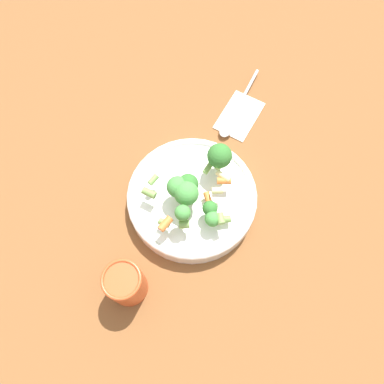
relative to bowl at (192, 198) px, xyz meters
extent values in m
plane|color=brown|center=(0.00, 0.00, -0.02)|extent=(3.00, 3.00, 0.00)
cylinder|color=white|center=(0.00, 0.00, -0.01)|extent=(0.25, 0.25, 0.04)
torus|color=white|center=(0.00, 0.00, 0.01)|extent=(0.25, 0.25, 0.01)
cylinder|color=#8CB766|center=(0.02, 0.00, 0.03)|extent=(0.02, 0.02, 0.02)
sphere|color=#479342|center=(0.02, 0.00, 0.06)|extent=(0.05, 0.05, 0.05)
cylinder|color=#8CB766|center=(-0.08, 0.01, 0.04)|extent=(0.02, 0.02, 0.02)
sphere|color=#33722D|center=(-0.08, 0.01, 0.07)|extent=(0.05, 0.05, 0.05)
cylinder|color=#8CB766|center=(0.06, 0.02, 0.05)|extent=(0.01, 0.01, 0.02)
sphere|color=#479342|center=(0.06, 0.02, 0.07)|extent=(0.03, 0.03, 0.03)
cylinder|color=#8CB766|center=(0.01, 0.05, 0.03)|extent=(0.01, 0.01, 0.01)
sphere|color=#33722D|center=(0.01, 0.05, 0.05)|extent=(0.03, 0.03, 0.03)
cylinder|color=#8CB766|center=(0.00, -0.01, 0.03)|extent=(0.01, 0.01, 0.01)
sphere|color=#33722D|center=(0.00, -0.01, 0.06)|extent=(0.04, 0.04, 0.04)
cylinder|color=#8CB766|center=(0.02, -0.02, 0.03)|extent=(0.01, 0.01, 0.02)
sphere|color=#479342|center=(0.02, -0.02, 0.06)|extent=(0.04, 0.04, 0.04)
cylinder|color=#8CB766|center=(0.03, 0.06, 0.03)|extent=(0.01, 0.01, 0.01)
sphere|color=#479342|center=(0.03, 0.06, 0.05)|extent=(0.03, 0.03, 0.03)
cylinder|color=orange|center=(-0.05, 0.04, 0.05)|extent=(0.03, 0.03, 0.01)
cylinder|color=#729E4C|center=(0.05, -0.06, 0.05)|extent=(0.02, 0.03, 0.01)
cylinder|color=orange|center=(-0.01, 0.03, 0.03)|extent=(0.02, 0.02, 0.01)
cylinder|color=#729E4C|center=(0.03, -0.07, 0.05)|extent=(0.02, 0.01, 0.01)
cylinder|color=#729E4C|center=(0.08, -0.01, 0.04)|extent=(0.02, 0.02, 0.01)
cylinder|color=beige|center=(-0.05, 0.03, 0.05)|extent=(0.01, 0.03, 0.01)
cylinder|color=orange|center=(0.08, 0.00, 0.05)|extent=(0.03, 0.02, 0.01)
cylinder|color=#729E4C|center=(0.02, 0.08, 0.05)|extent=(0.02, 0.02, 0.01)
cylinder|color=beige|center=(-0.02, 0.04, 0.05)|extent=(0.02, 0.02, 0.01)
cylinder|color=#729E4C|center=(0.07, 0.03, 0.05)|extent=(0.02, 0.02, 0.01)
cylinder|color=#729E4C|center=(0.05, 0.01, 0.03)|extent=(0.02, 0.02, 0.01)
cylinder|color=#729E4C|center=(0.01, 0.08, 0.03)|extent=(0.03, 0.03, 0.01)
cylinder|color=#729E4C|center=(-0.06, 0.00, 0.04)|extent=(0.03, 0.01, 0.01)
cylinder|color=#CC4C23|center=(0.21, 0.00, 0.02)|extent=(0.07, 0.07, 0.09)
torus|color=#CC4C23|center=(0.21, 0.00, 0.07)|extent=(0.07, 0.07, 0.01)
cube|color=white|center=(-0.23, -0.03, -0.02)|extent=(0.12, 0.08, 0.01)
cylinder|color=silver|center=(-0.27, -0.04, -0.01)|extent=(0.16, 0.03, 0.01)
ellipsoid|color=silver|center=(-0.18, -0.03, -0.01)|extent=(0.04, 0.03, 0.01)
camera|label=1|loc=(0.22, 0.15, 0.69)|focal=35.00mm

